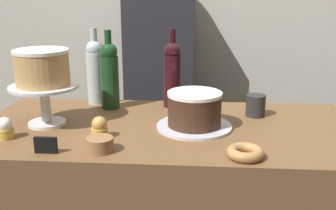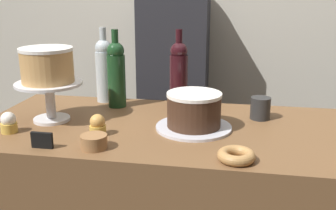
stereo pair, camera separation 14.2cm
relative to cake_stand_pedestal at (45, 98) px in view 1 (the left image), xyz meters
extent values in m
cube|color=#BCB7A8|center=(0.45, 0.92, 0.27)|extent=(6.00, 0.05, 2.60)
cylinder|color=silver|center=(0.00, 0.00, -0.10)|extent=(0.14, 0.14, 0.01)
cylinder|color=silver|center=(0.00, 0.00, -0.03)|extent=(0.04, 0.04, 0.13)
cylinder|color=silver|center=(0.00, 0.00, 0.04)|extent=(0.25, 0.25, 0.01)
cylinder|color=tan|center=(0.00, 0.00, 0.11)|extent=(0.19, 0.19, 0.12)
cylinder|color=white|center=(0.00, 0.00, 0.17)|extent=(0.19, 0.19, 0.01)
cylinder|color=silver|center=(0.54, 0.01, -0.10)|extent=(0.27, 0.27, 0.01)
cylinder|color=#3D2619|center=(0.54, 0.01, -0.04)|extent=(0.19, 0.19, 0.11)
cylinder|color=white|center=(0.54, 0.01, 0.02)|extent=(0.19, 0.19, 0.01)
cylinder|color=#193D1E|center=(0.19, 0.23, 0.01)|extent=(0.08, 0.08, 0.22)
sphere|color=#193D1E|center=(0.19, 0.23, 0.13)|extent=(0.07, 0.07, 0.07)
cylinder|color=#193D1E|center=(0.19, 0.23, 0.19)|extent=(0.03, 0.03, 0.08)
cylinder|color=#B2BCC1|center=(0.11, 0.30, 0.01)|extent=(0.08, 0.08, 0.22)
sphere|color=#B2BCC1|center=(0.11, 0.30, 0.13)|extent=(0.07, 0.07, 0.07)
cylinder|color=#B2BCC1|center=(0.11, 0.30, 0.19)|extent=(0.03, 0.03, 0.08)
cylinder|color=black|center=(0.45, 0.27, 0.01)|extent=(0.08, 0.08, 0.22)
sphere|color=black|center=(0.45, 0.27, 0.13)|extent=(0.07, 0.07, 0.07)
cylinder|color=black|center=(0.45, 0.27, 0.19)|extent=(0.03, 0.03, 0.08)
cylinder|color=gold|center=(0.23, -0.11, -0.09)|extent=(0.06, 0.06, 0.03)
sphere|color=#CC9347|center=(0.23, -0.11, -0.05)|extent=(0.05, 0.05, 0.05)
cylinder|color=gold|center=(-0.09, -0.15, -0.09)|extent=(0.06, 0.06, 0.03)
sphere|color=white|center=(-0.09, -0.15, -0.05)|extent=(0.05, 0.05, 0.05)
torus|color=#B27F47|center=(0.70, -0.24, -0.09)|extent=(0.11, 0.11, 0.03)
cylinder|color=olive|center=(0.25, -0.23, -0.10)|extent=(0.08, 0.08, 0.01)
cylinder|color=olive|center=(0.25, -0.23, -0.09)|extent=(0.08, 0.08, 0.01)
cylinder|color=olive|center=(0.25, -0.23, -0.08)|extent=(0.08, 0.08, 0.01)
cylinder|color=olive|center=(0.25, -0.23, -0.06)|extent=(0.08, 0.08, 0.01)
cube|color=black|center=(0.09, -0.26, -0.08)|extent=(0.07, 0.01, 0.05)
cylinder|color=#282828|center=(0.78, 0.16, -0.06)|extent=(0.08, 0.08, 0.09)
cube|color=black|center=(0.35, 0.73, -0.60)|extent=(0.28, 0.18, 0.85)
cube|color=#232328|center=(0.35, 0.73, 0.10)|extent=(0.36, 0.22, 0.55)
camera|label=1|loc=(0.55, -1.34, 0.38)|focal=42.08mm
camera|label=2|loc=(0.69, -1.32, 0.38)|focal=42.08mm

